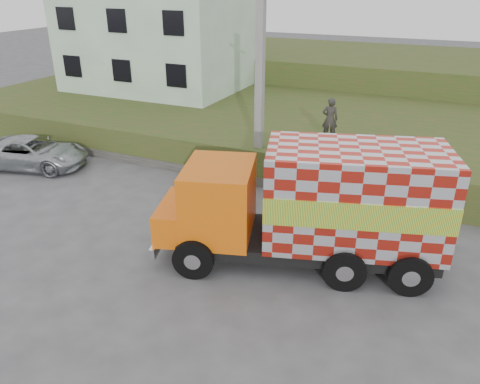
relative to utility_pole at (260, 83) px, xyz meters
The scene contains 10 objects.
ground 6.23m from the utility_pole, 77.74° to the right, with size 120.00×120.00×0.00m, color #474749.
embankment 6.42m from the utility_pole, 79.51° to the left, with size 40.00×12.00×1.50m, color #2C4C19.
embankment_far 17.62m from the utility_pole, 86.71° to the left, with size 40.00×12.00×3.00m, color #2C4C19.
retaining_strip 4.02m from the utility_pole, 158.20° to the right, with size 16.00×0.50×0.40m, color #595651.
building 13.07m from the utility_pole, 139.97° to the left, with size 10.00×8.00×6.00m, color silver.
utility_pole is the anchor object (origin of this frame).
cargo_truck 6.68m from the utility_pole, 53.11° to the right, with size 8.53×4.79×3.63m.
cow 5.90m from the utility_pole, 91.06° to the right, with size 0.65×1.43×1.21m, color black.
suv 10.72m from the utility_pole, 164.20° to the right, with size 2.28×4.95×1.37m, color silver.
pedestrian 3.55m from the utility_pole, 41.38° to the left, with size 0.66×0.43×1.80m, color #2D2A28.
Camera 1 is at (5.79, -12.17, 7.78)m, focal length 35.00 mm.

